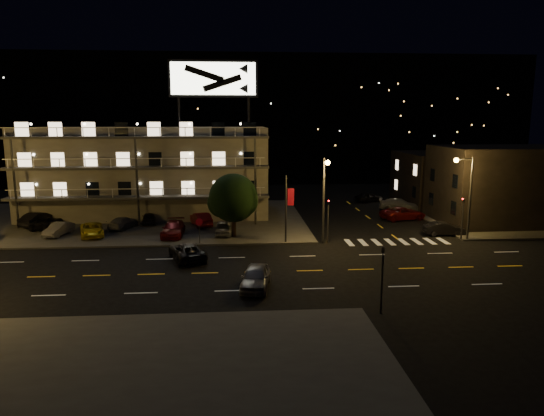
{
  "coord_description": "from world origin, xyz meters",
  "views": [
    {
      "loc": [
        0.48,
        -35.37,
        11.45
      ],
      "look_at": [
        3.68,
        8.0,
        3.46
      ],
      "focal_mm": 32.0,
      "sensor_mm": 36.0,
      "label": 1
    }
  ],
  "objects": [
    {
      "name": "side_car_3",
      "position": [
        18.95,
        30.43,
        0.69
      ],
      "size": [
        4.35,
        3.01,
        1.37
      ],
      "primitive_type": "imported",
      "rotation": [
        0.0,
        0.0,
        1.95
      ],
      "color": "black",
      "rests_on": "ground"
    },
    {
      "name": "side_car_1",
      "position": [
        19.66,
        18.3,
        0.73
      ],
      "size": [
        5.68,
        3.54,
        1.47
      ],
      "primitive_type": "imported",
      "rotation": [
        0.0,
        0.0,
        1.79
      ],
      "color": "#600D0E",
      "rests_on": "ground"
    },
    {
      "name": "tree",
      "position": [
        0.11,
        10.97,
        3.82
      ],
      "size": [
        4.91,
        4.73,
        6.18
      ],
      "color": "black",
      "rests_on": "curb_nw"
    },
    {
      "name": "lot_car_4",
      "position": [
        -0.92,
        11.86,
        0.79
      ],
      "size": [
        1.55,
        3.78,
        1.28
      ],
      "primitive_type": "imported",
      "rotation": [
        0.0,
        0.0,
        0.01
      ],
      "color": "gray",
      "rests_on": "curb_nw"
    },
    {
      "name": "lot_car_7",
      "position": [
        -11.47,
        15.37,
        0.76
      ],
      "size": [
        2.88,
        4.5,
        1.21
      ],
      "primitive_type": "imported",
      "rotation": [
        0.0,
        0.0,
        2.84
      ],
      "color": "gray",
      "rests_on": "curb_nw"
    },
    {
      "name": "banner_north",
      "position": [
        5.09,
        8.4,
        3.43
      ],
      "size": [
        0.83,
        0.16,
        6.4
      ],
      "color": "#2D2D30",
      "rests_on": "ground"
    },
    {
      "name": "lot_car_6",
      "position": [
        -19.48,
        16.0,
        0.76
      ],
      "size": [
        2.29,
        4.5,
        1.22
      ],
      "primitive_type": "imported",
      "rotation": [
        0.0,
        0.0,
        3.08
      ],
      "color": "black",
      "rests_on": "curb_nw"
    },
    {
      "name": "signal_sw",
      "position": [
        9.0,
        -8.5,
        2.57
      ],
      "size": [
        0.2,
        0.27,
        4.6
      ],
      "color": "#2D2D30",
      "rests_on": "ground"
    },
    {
      "name": "streetlight_nc",
      "position": [
        8.5,
        7.94,
        4.96
      ],
      "size": [
        0.44,
        1.92,
        8.0
      ],
      "color": "#2D2D30",
      "rests_on": "ground"
    },
    {
      "name": "curb_ne",
      "position": [
        30.0,
        20.0,
        0.07
      ],
      "size": [
        16.0,
        24.0,
        0.15
      ],
      "primitive_type": "cube",
      "color": "#3E3D3B",
      "rests_on": "ground"
    },
    {
      "name": "side_bldg_front",
      "position": [
        29.99,
        16.0,
        4.25
      ],
      "size": [
        14.06,
        10.0,
        8.5
      ],
      "color": "black",
      "rests_on": "ground"
    },
    {
      "name": "ground",
      "position": [
        0.0,
        0.0,
        0.0
      ],
      "size": [
        140.0,
        140.0,
        0.0
      ],
      "primitive_type": "plane",
      "color": "black",
      "rests_on": "ground"
    },
    {
      "name": "signal_nw",
      "position": [
        9.0,
        8.5,
        2.57
      ],
      "size": [
        0.2,
        0.27,
        4.6
      ],
      "color": "#2D2D30",
      "rests_on": "ground"
    },
    {
      "name": "signal_ne",
      "position": [
        22.0,
        8.5,
        2.57
      ],
      "size": [
        0.27,
        0.2,
        4.6
      ],
      "color": "#2D2D30",
      "rests_on": "ground"
    },
    {
      "name": "lot_car_1",
      "position": [
        -17.11,
        12.65,
        0.77
      ],
      "size": [
        2.14,
        3.99,
        1.25
      ],
      "primitive_type": "imported",
      "rotation": [
        0.0,
        0.0,
        -0.23
      ],
      "color": "gray",
      "rests_on": "curb_nw"
    },
    {
      "name": "hill_backdrop",
      "position": [
        -5.94,
        68.78,
        11.55
      ],
      "size": [
        120.0,
        25.0,
        24.0
      ],
      "color": "black",
      "rests_on": "ground"
    },
    {
      "name": "side_bldg_back",
      "position": [
        29.99,
        28.0,
        3.5
      ],
      "size": [
        14.06,
        12.0,
        7.0
      ],
      "color": "black",
      "rests_on": "ground"
    },
    {
      "name": "streetlight_ne",
      "position": [
        22.14,
        8.3,
        4.96
      ],
      "size": [
        1.92,
        0.44,
        8.0
      ],
      "color": "#2D2D30",
      "rests_on": "ground"
    },
    {
      "name": "side_car_0",
      "position": [
        21.15,
        10.45,
        0.66
      ],
      "size": [
        4.1,
        1.71,
        1.32
      ],
      "primitive_type": "imported",
      "rotation": [
        0.0,
        0.0,
        1.49
      ],
      "color": "black",
      "rests_on": "ground"
    },
    {
      "name": "curb_nw",
      "position": [
        -14.0,
        20.0,
        0.07
      ],
      "size": [
        44.0,
        24.0,
        0.15
      ],
      "primitive_type": "cube",
      "color": "#3E3D3B",
      "rests_on": "ground"
    },
    {
      "name": "lot_car_3",
      "position": [
        -5.78,
        11.58,
        0.86
      ],
      "size": [
        2.04,
        4.91,
        1.42
      ],
      "primitive_type": "imported",
      "rotation": [
        0.0,
        0.0,
        -0.01
      ],
      "color": "#600D0E",
      "rests_on": "curb_nw"
    },
    {
      "name": "lot_car_2",
      "position": [
        -13.75,
        12.12,
        0.77
      ],
      "size": [
        3.37,
        4.92,
        1.25
      ],
      "primitive_type": "imported",
      "rotation": [
        0.0,
        0.0,
        0.32
      ],
      "color": "gold",
      "rests_on": "curb_nw"
    },
    {
      "name": "motel",
      "position": [
        -9.94,
        23.88,
        5.34
      ],
      "size": [
        28.0,
        13.8,
        18.1
      ],
      "color": "gray",
      "rests_on": "ground"
    },
    {
      "name": "road_car_west",
      "position": [
        -3.69,
        3.79,
        0.7
      ],
      "size": [
        3.83,
        5.5,
        1.39
      ],
      "primitive_type": "imported",
      "rotation": [
        0.0,
        0.0,
        3.48
      ],
      "color": "black",
      "rests_on": "ground"
    },
    {
      "name": "stop_sign",
      "position": [
        -3.0,
        8.57,
        1.71
      ],
      "size": [
        0.91,
        0.11,
        2.61
      ],
      "color": "#2D2D30",
      "rests_on": "ground"
    },
    {
      "name": "lot_car_9",
      "position": [
        -3.37,
        16.09,
        0.87
      ],
      "size": [
        2.78,
        4.63,
        1.44
      ],
      "primitive_type": "imported",
      "rotation": [
        0.0,
        0.0,
        3.45
      ],
      "color": "#600D0E",
      "rests_on": "curb_nw"
    },
    {
      "name": "lot_car_8",
      "position": [
        -9.14,
        17.5,
        0.77
      ],
      "size": [
        2.02,
        3.84,
        1.25
      ],
      "primitive_type": "imported",
      "rotation": [
        0.0,
        0.0,
        3.3
      ],
      "color": "black",
      "rests_on": "curb_nw"
    },
    {
      "name": "road_car_east",
      "position": [
        1.7,
        -3.55,
        0.77
      ],
      "size": [
        2.49,
        4.75,
        1.54
      ],
      "primitive_type": "imported",
      "rotation": [
        0.0,
        0.0,
        -0.15
      ],
      "color": "gray",
      "rests_on": "ground"
    },
    {
      "name": "lot_car_5",
      "position": [
        -20.74,
        17.3,
        0.9
      ],
      "size": [
        3.15,
        4.83,
        1.5
      ],
      "primitive_type": "imported",
      "rotation": [
        0.0,
        0.0,
        2.77
      ],
      "color": "black",
      "rests_on": "curb_nw"
    },
    {
      "name": "side_car_2",
      "position": [
        21.14,
        23.86,
        0.74
      ],
      "size": [
        5.52,
        3.68,
        1.49
      ],
      "primitive_type": "imported",
      "rotation": [
        0.0,
        0.0,
        1.23
      ],
      "color": "gray",
      "rests_on": "ground"
    }
  ]
}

